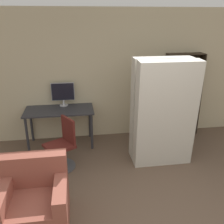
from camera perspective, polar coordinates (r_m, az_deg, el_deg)
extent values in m
cube|color=#C6B793|center=(5.35, 1.50, 8.35)|extent=(8.00, 0.06, 2.70)
cube|color=#2D2D33|center=(5.10, -11.98, 0.39)|extent=(1.36, 0.67, 0.03)
cylinder|color=#2D2D33|center=(5.07, -18.81, -5.19)|extent=(0.05, 0.05, 0.75)
cylinder|color=#2D2D33|center=(4.99, -4.66, -4.53)|extent=(0.05, 0.05, 0.75)
cylinder|color=#2D2D33|center=(5.57, -17.92, -2.74)|extent=(0.05, 0.05, 0.75)
cylinder|color=#2D2D33|center=(5.49, -5.08, -2.09)|extent=(0.05, 0.05, 0.75)
cylinder|color=#B7B7BC|center=(5.30, -10.96, 1.55)|extent=(0.17, 0.17, 0.02)
cylinder|color=#B7B7BC|center=(5.28, -11.00, 2.20)|extent=(0.04, 0.04, 0.11)
cube|color=#B7B7BC|center=(5.22, -11.17, 4.60)|extent=(0.47, 0.02, 0.37)
cube|color=black|center=(5.21, -11.17, 4.58)|extent=(0.45, 0.03, 0.35)
cylinder|color=#4C4C51|center=(4.65, -11.62, -12.05)|extent=(0.52, 0.52, 0.03)
cylinder|color=#4C4C51|center=(4.54, -11.80, -9.94)|extent=(0.05, 0.05, 0.37)
cube|color=#591E19|center=(4.44, -12.00, -7.63)|extent=(0.60, 0.60, 0.05)
cube|color=#591E19|center=(4.42, -9.96, -4.04)|extent=(0.24, 0.36, 0.45)
cube|color=#2D2319|center=(5.57, 12.11, 3.62)|extent=(0.02, 0.28, 1.80)
cube|color=#2D2319|center=(5.87, 19.12, 3.83)|extent=(0.02, 0.28, 1.80)
cube|color=#2D2319|center=(5.82, 15.20, 4.12)|extent=(0.78, 0.02, 1.80)
cube|color=#2D2319|center=(6.02, 14.89, -4.41)|extent=(0.74, 0.25, 0.02)
cube|color=#2D2319|center=(5.90, 15.15, -1.79)|extent=(0.74, 0.25, 0.02)
cube|color=#2D2319|center=(5.80, 15.43, 0.93)|extent=(0.74, 0.25, 0.02)
cube|color=#2D2319|center=(5.71, 15.71, 3.74)|extent=(0.74, 0.25, 0.02)
cube|color=#2D2319|center=(5.63, 16.00, 6.63)|extent=(0.74, 0.25, 0.02)
cube|color=#2D2319|center=(5.57, 16.31, 9.59)|extent=(0.74, 0.25, 0.02)
cube|color=#2D2319|center=(5.53, 16.62, 12.61)|extent=(0.74, 0.25, 0.02)
cube|color=gold|center=(5.83, 11.96, -3.57)|extent=(0.04, 0.16, 0.25)
cube|color=silver|center=(5.86, 12.30, -3.62)|extent=(0.04, 0.16, 0.22)
cube|color=teal|center=(5.87, 12.72, -3.69)|extent=(0.03, 0.20, 0.20)
cube|color=gold|center=(5.92, 13.05, -3.69)|extent=(0.04, 0.21, 0.17)
cube|color=red|center=(5.92, 13.50, -3.39)|extent=(0.03, 0.21, 0.24)
cube|color=teal|center=(5.95, 13.73, -3.36)|extent=(0.03, 0.17, 0.22)
cube|color=#287A38|center=(5.94, 14.20, -3.35)|extent=(0.04, 0.21, 0.24)
cube|color=#232328|center=(5.95, 14.61, -3.41)|extent=(0.04, 0.18, 0.23)
cube|color=#1E4C9E|center=(5.97, 14.94, -3.49)|extent=(0.03, 0.20, 0.20)
cube|color=gold|center=(5.70, 12.23, -1.08)|extent=(0.03, 0.15, 0.22)
cube|color=#232328|center=(5.73, 12.54, -1.11)|extent=(0.03, 0.17, 0.19)
cube|color=red|center=(5.75, 12.77, -0.95)|extent=(0.02, 0.18, 0.21)
cube|color=brown|center=(5.81, 12.88, -0.61)|extent=(0.03, 0.14, 0.23)
cube|color=#7A2D84|center=(5.76, 13.41, -1.14)|extent=(0.02, 0.16, 0.18)
cube|color=silver|center=(5.80, 13.57, -0.68)|extent=(0.02, 0.19, 0.24)
cube|color=#232328|center=(5.80, 13.89, -0.76)|extent=(0.03, 0.20, 0.23)
cube|color=teal|center=(5.66, 12.14, 2.10)|extent=(0.02, 0.17, 0.24)
cube|color=#232328|center=(5.66, 12.46, 2.13)|extent=(0.02, 0.18, 0.25)
cube|color=red|center=(5.65, 12.90, 1.87)|extent=(0.04, 0.20, 0.21)
cube|color=teal|center=(5.66, 13.29, 1.81)|extent=(0.03, 0.19, 0.20)
cube|color=#7A2D84|center=(5.66, 13.70, 1.86)|extent=(0.04, 0.15, 0.22)
cube|color=#7A2D84|center=(5.72, 13.89, 2.02)|extent=(0.04, 0.15, 0.21)
cube|color=#7A2D84|center=(5.68, 14.58, 1.91)|extent=(0.04, 0.15, 0.23)
cube|color=#232328|center=(5.76, 14.72, 2.03)|extent=(0.03, 0.14, 0.20)
cube|color=#287A38|center=(5.75, 15.27, 2.01)|extent=(0.03, 0.14, 0.22)
cube|color=#7A2D84|center=(5.54, 12.58, 4.84)|extent=(0.04, 0.18, 0.23)
cube|color=#287A38|center=(5.55, 13.05, 4.53)|extent=(0.02, 0.16, 0.17)
cube|color=#232328|center=(5.58, 13.32, 4.67)|extent=(0.04, 0.16, 0.19)
cube|color=#7A2D84|center=(5.60, 13.67, 4.88)|extent=(0.03, 0.14, 0.22)
cube|color=teal|center=(5.58, 14.24, 4.87)|extent=(0.04, 0.19, 0.24)
cube|color=silver|center=(5.64, 14.46, 4.74)|extent=(0.03, 0.15, 0.19)
cube|color=silver|center=(5.62, 14.95, 4.83)|extent=(0.02, 0.18, 0.22)
cube|color=#1E4C9E|center=(5.48, 12.79, 7.94)|extent=(0.04, 0.14, 0.24)
cube|color=silver|center=(5.49, 13.27, 7.65)|extent=(0.03, 0.15, 0.19)
cube|color=#7A2D84|center=(5.54, 13.53, 7.73)|extent=(0.04, 0.17, 0.19)
cube|color=silver|center=(5.50, 14.13, 7.91)|extent=(0.02, 0.18, 0.25)
cube|color=brown|center=(5.52, 14.33, 7.58)|extent=(0.02, 0.18, 0.18)
cube|color=orange|center=(5.42, 13.03, 10.75)|extent=(0.04, 0.20, 0.20)
cube|color=teal|center=(5.42, 13.58, 10.97)|extent=(0.04, 0.19, 0.25)
cube|color=#1E4C9E|center=(5.49, 13.79, 10.92)|extent=(0.03, 0.15, 0.22)
cube|color=teal|center=(5.48, 14.30, 11.02)|extent=(0.04, 0.20, 0.25)
cube|color=gold|center=(5.50, 14.60, 11.04)|extent=(0.02, 0.14, 0.25)
cube|color=beige|center=(4.33, 12.15, -0.76)|extent=(1.04, 0.35, 1.89)
cube|color=beige|center=(4.54, 18.23, -0.39)|extent=(0.01, 0.36, 1.85)
cube|color=beige|center=(4.62, 10.78, 0.66)|extent=(1.04, 0.29, 1.88)
cube|color=beige|center=(4.81, 16.56, 0.96)|extent=(0.01, 0.29, 1.84)
cube|color=#934C3D|center=(3.55, -17.22, -20.77)|extent=(0.85, 0.80, 0.40)
cube|color=#934C3D|center=(3.54, -17.31, -12.35)|extent=(0.85, 0.20, 0.45)
cube|color=#934C3D|center=(3.44, -23.70, -16.83)|extent=(0.16, 0.80, 0.20)
cube|color=#934C3D|center=(3.32, -11.65, -16.81)|extent=(0.16, 0.80, 0.20)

